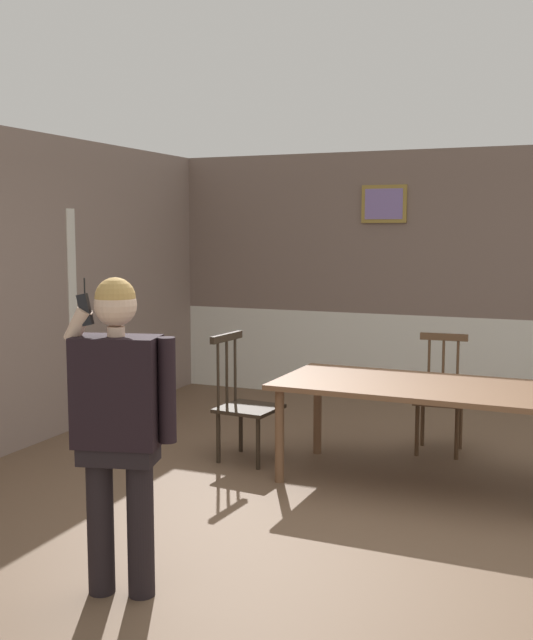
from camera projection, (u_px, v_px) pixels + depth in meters
ground_plane at (343, 513)px, 5.24m from camera, size 7.90×7.90×0.00m
room_back_partition at (442, 283)px, 8.38m from camera, size 6.20×0.17×2.76m
dining_table at (417, 393)px, 5.81m from camera, size 2.12×1.08×0.76m
chair_by_doorway at (245, 403)px, 6.42m from camera, size 0.50×0.50×1.05m
chair_at_table_head at (440, 397)px, 6.66m from camera, size 0.43×0.43×1.01m
person_figure at (119, 415)px, 3.98m from camera, size 0.57×0.34×1.67m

